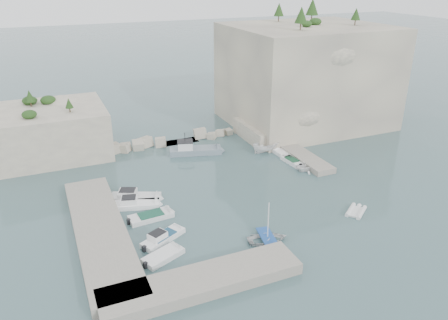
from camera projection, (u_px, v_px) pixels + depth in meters
name	position (u px, v px, depth m)	size (l,w,h in m)	color
ground	(244.00, 201.00, 52.52)	(400.00, 400.00, 0.00)	#415F62
cliff_east	(306.00, 75.00, 76.81)	(26.00, 22.00, 17.00)	beige
cliff_terrace	(268.00, 131.00, 71.88)	(8.00, 10.00, 2.50)	beige
outcrop_west	(50.00, 131.00, 64.93)	(16.00, 14.00, 7.00)	beige
quay_west	(100.00, 232.00, 45.31)	(5.00, 24.00, 1.10)	#9E9689
quay_south	(203.00, 281.00, 38.16)	(18.00, 4.00, 1.10)	#9E9689
ledge_east	(296.00, 152.00, 65.67)	(3.00, 16.00, 0.80)	#9E9689
breakwater	(179.00, 138.00, 70.40)	(28.00, 3.00, 1.40)	beige
motorboat_a	(136.00, 199.00, 52.93)	(6.60, 1.96, 1.40)	silver
motorboat_b	(137.00, 207.00, 51.31)	(5.83, 1.91, 1.40)	white
motorboat_c	(151.00, 218.00, 48.85)	(5.39, 1.96, 0.70)	silver
motorboat_d	(163.00, 240.00, 44.94)	(5.46, 1.62, 1.40)	white
motorboat_e	(163.00, 258.00, 42.11)	(4.46, 1.83, 0.70)	white
rowboat	(267.00, 241.00, 44.76)	(2.95, 4.13, 0.86)	silver
inflatable_dinghy	(356.00, 213.00, 50.03)	(3.31, 1.60, 0.44)	silver
tender_east_a	(304.00, 171.00, 60.42)	(2.58, 2.99, 1.58)	white
tender_east_b	(292.00, 163.00, 62.89)	(4.28, 1.46, 0.70)	white
tender_east_c	(283.00, 156.00, 65.27)	(4.31, 1.39, 0.70)	white
tender_east_d	(267.00, 151.00, 66.86)	(1.92, 5.10, 1.97)	white
work_boat	(196.00, 153.00, 66.23)	(8.53, 2.52, 2.20)	slate
rowboat_mast	(268.00, 220.00, 43.75)	(0.10, 0.10, 4.20)	white
vegetation	(279.00, 20.00, 72.35)	(53.48, 13.88, 13.40)	#1E4219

